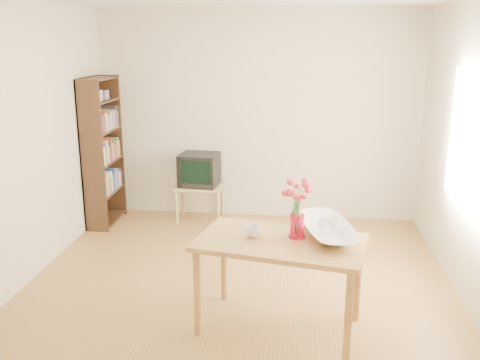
# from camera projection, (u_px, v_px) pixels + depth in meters

# --- Properties ---
(room) EXTENTS (4.50, 4.50, 4.50)m
(room) POSITION_uv_depth(u_px,v_px,m) (239.00, 155.00, 4.51)
(room) COLOR olive
(room) RESTS_ON ground
(table) EXTENTS (1.40, 0.98, 0.75)m
(table) POSITION_uv_depth(u_px,v_px,m) (280.00, 251.00, 4.15)
(table) COLOR olive
(table) RESTS_ON ground
(tv_stand) EXTENTS (0.60, 0.45, 0.46)m
(tv_stand) POSITION_uv_depth(u_px,v_px,m) (200.00, 191.00, 6.71)
(tv_stand) COLOR tan
(tv_stand) RESTS_ON ground
(bookshelf) EXTENTS (0.28, 0.70, 1.80)m
(bookshelf) POSITION_uv_depth(u_px,v_px,m) (103.00, 157.00, 6.51)
(bookshelf) COLOR black
(bookshelf) RESTS_ON ground
(pitcher) EXTENTS (0.13, 0.20, 0.19)m
(pitcher) POSITION_uv_depth(u_px,v_px,m) (297.00, 227.00, 4.16)
(pitcher) COLOR red
(pitcher) RESTS_ON table
(flowers) EXTENTS (0.22, 0.22, 0.30)m
(flowers) POSITION_uv_depth(u_px,v_px,m) (298.00, 197.00, 4.09)
(flowers) COLOR #EB3751
(flowers) RESTS_ON pitcher
(mug) EXTENTS (0.12, 0.12, 0.09)m
(mug) POSITION_uv_depth(u_px,v_px,m) (253.00, 232.00, 4.18)
(mug) COLOR white
(mug) RESTS_ON table
(bowl) EXTENTS (0.65, 0.65, 0.51)m
(bowl) POSITION_uv_depth(u_px,v_px,m) (328.00, 204.00, 4.17)
(bowl) COLOR white
(bowl) RESTS_ON table
(teacup_a) EXTENTS (0.08, 0.08, 0.06)m
(teacup_a) POSITION_uv_depth(u_px,v_px,m) (323.00, 210.00, 4.19)
(teacup_a) COLOR white
(teacup_a) RESTS_ON bowl
(teacup_b) EXTENTS (0.08, 0.08, 0.07)m
(teacup_b) POSITION_uv_depth(u_px,v_px,m) (334.00, 209.00, 4.20)
(teacup_b) COLOR white
(teacup_b) RESTS_ON bowl
(television) EXTENTS (0.49, 0.47, 0.40)m
(television) POSITION_uv_depth(u_px,v_px,m) (200.00, 169.00, 6.65)
(television) COLOR black
(television) RESTS_ON tv_stand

